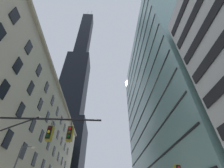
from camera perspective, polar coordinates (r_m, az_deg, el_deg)
name	(u,v)px	position (r m, az deg, el deg)	size (l,w,h in m)	color
station_building	(6,136)	(40.28, -35.42, -16.05)	(17.31, 63.20, 26.30)	#BCAF93
dark_skyscraper	(71,100)	(103.74, -15.41, -6.02)	(24.50, 24.50, 190.53)	black
glass_office_midrise	(172,102)	(44.73, 22.06, -6.27)	(17.98, 41.24, 48.28)	gray
traffic_signal_mast	(31,142)	(12.29, -28.54, -18.81)	(8.06, 0.63, 6.63)	black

